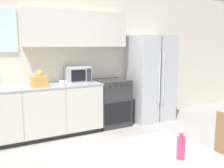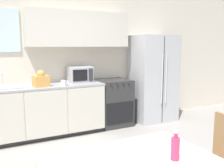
{
  "view_description": "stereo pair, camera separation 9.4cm",
  "coord_description": "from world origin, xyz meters",
  "px_view_note": "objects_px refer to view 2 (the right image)",
  "views": [
    {
      "loc": [
        -1.15,
        -2.43,
        1.57
      ],
      "look_at": [
        0.45,
        0.53,
        1.05
      ],
      "focal_mm": 40.0,
      "sensor_mm": 36.0,
      "label": 1
    },
    {
      "loc": [
        -1.07,
        -2.47,
        1.57
      ],
      "look_at": [
        0.45,
        0.53,
        1.05
      ],
      "focal_mm": 40.0,
      "sensor_mm": 36.0,
      "label": 2
    }
  ],
  "objects_px": {
    "dining_chair_side": "(223,158)",
    "drink_bottle": "(175,148)",
    "microwave": "(80,74)",
    "refrigerator": "(153,78)",
    "coffee_mug": "(64,83)",
    "oven_range": "(113,103)"
  },
  "relations": [
    {
      "from": "oven_range",
      "to": "refrigerator",
      "type": "relative_size",
      "value": 0.51
    },
    {
      "from": "drink_bottle",
      "to": "refrigerator",
      "type": "bearing_deg",
      "value": 56.69
    },
    {
      "from": "refrigerator",
      "to": "drink_bottle",
      "type": "bearing_deg",
      "value": -123.31
    },
    {
      "from": "microwave",
      "to": "dining_chair_side",
      "type": "height_order",
      "value": "microwave"
    },
    {
      "from": "microwave",
      "to": "dining_chair_side",
      "type": "distance_m",
      "value": 2.97
    },
    {
      "from": "oven_range",
      "to": "coffee_mug",
      "type": "bearing_deg",
      "value": -167.61
    },
    {
      "from": "coffee_mug",
      "to": "dining_chair_side",
      "type": "bearing_deg",
      "value": -73.58
    },
    {
      "from": "dining_chair_side",
      "to": "coffee_mug",
      "type": "bearing_deg",
      "value": 16.09
    },
    {
      "from": "coffee_mug",
      "to": "drink_bottle",
      "type": "distance_m",
      "value": 2.73
    },
    {
      "from": "coffee_mug",
      "to": "dining_chair_side",
      "type": "relative_size",
      "value": 0.13
    },
    {
      "from": "refrigerator",
      "to": "coffee_mug",
      "type": "bearing_deg",
      "value": -174.65
    },
    {
      "from": "oven_range",
      "to": "microwave",
      "type": "bearing_deg",
      "value": 171.89
    },
    {
      "from": "refrigerator",
      "to": "microwave",
      "type": "distance_m",
      "value": 1.58
    },
    {
      "from": "refrigerator",
      "to": "dining_chair_side",
      "type": "xyz_separation_m",
      "value": [
        -1.2,
        -2.77,
        -0.35
      ]
    },
    {
      "from": "oven_range",
      "to": "refrigerator",
      "type": "bearing_deg",
      "value": -2.84
    },
    {
      "from": "refrigerator",
      "to": "coffee_mug",
      "type": "distance_m",
      "value": 1.97
    },
    {
      "from": "dining_chair_side",
      "to": "drink_bottle",
      "type": "relative_size",
      "value": 4.15
    },
    {
      "from": "oven_range",
      "to": "coffee_mug",
      "type": "xyz_separation_m",
      "value": [
        -1.04,
        -0.23,
        0.49
      ]
    },
    {
      "from": "oven_range",
      "to": "microwave",
      "type": "xyz_separation_m",
      "value": [
        -0.65,
        0.09,
        0.59
      ]
    },
    {
      "from": "microwave",
      "to": "dining_chair_side",
      "type": "relative_size",
      "value": 0.45
    },
    {
      "from": "refrigerator",
      "to": "microwave",
      "type": "xyz_separation_m",
      "value": [
        -1.56,
        0.14,
        0.15
      ]
    },
    {
      "from": "microwave",
      "to": "dining_chair_side",
      "type": "bearing_deg",
      "value": -82.81
    }
  ]
}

